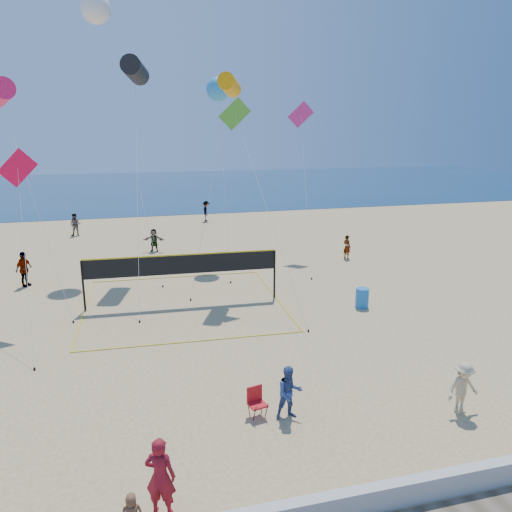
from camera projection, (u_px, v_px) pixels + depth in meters
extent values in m
plane|color=tan|center=(237.00, 447.00, 13.35)|extent=(120.00, 120.00, 0.00)
cube|color=navy|center=(141.00, 187.00, 71.34)|extent=(140.00, 50.00, 0.03)
imported|color=maroon|center=(160.00, 477.00, 10.82)|extent=(0.81, 0.68, 1.88)
imported|color=#334881|center=(289.00, 393.00, 14.49)|extent=(0.79, 0.61, 1.62)
imported|color=tan|center=(463.00, 388.00, 14.74)|extent=(1.10, 0.69, 1.62)
imported|color=gray|center=(24.00, 269.00, 26.61)|extent=(0.98, 1.20, 1.91)
imported|color=gray|center=(154.00, 240.00, 34.23)|extent=(1.54, 0.88, 1.58)
imported|color=gray|center=(347.00, 247.00, 32.35)|extent=(0.57, 0.67, 1.56)
imported|color=gray|center=(75.00, 225.00, 39.16)|extent=(1.00, 0.87, 1.78)
imported|color=gray|center=(206.00, 211.00, 45.40)|extent=(0.88, 1.29, 1.84)
cube|color=red|center=(258.00, 405.00, 14.61)|extent=(0.58, 0.54, 0.05)
cube|color=red|center=(254.00, 394.00, 14.71)|extent=(0.49, 0.15, 0.49)
cylinder|color=black|center=(254.00, 415.00, 14.41)|extent=(0.08, 0.25, 0.64)
cylinder|color=black|center=(249.00, 409.00, 14.72)|extent=(0.08, 0.25, 0.64)
cylinder|color=black|center=(266.00, 412.00, 14.59)|extent=(0.08, 0.25, 0.64)
cylinder|color=black|center=(261.00, 406.00, 14.90)|extent=(0.08, 0.25, 0.64)
cylinder|color=blue|center=(362.00, 298.00, 23.61)|extent=(0.81, 0.81, 0.93)
cylinder|color=black|center=(83.00, 286.00, 22.93)|extent=(0.10, 0.10, 2.42)
cylinder|color=black|center=(274.00, 274.00, 24.83)|extent=(0.10, 0.10, 2.42)
cube|color=black|center=(182.00, 265.00, 23.69)|extent=(9.08, 0.42, 0.91)
cube|color=gold|center=(182.00, 255.00, 23.57)|extent=(9.08, 0.43, 0.06)
cube|color=gold|center=(192.00, 342.00, 19.88)|extent=(9.28, 0.46, 0.02)
cube|color=gold|center=(177.00, 277.00, 28.48)|extent=(9.28, 0.46, 0.02)
cylinder|color=silver|center=(36.00, 206.00, 22.12)|extent=(2.66, 3.99, 9.76)
cylinder|color=black|center=(73.00, 322.00, 21.81)|extent=(0.08, 0.08, 0.10)
cylinder|color=black|center=(135.00, 70.00, 27.35)|extent=(1.68, 2.81, 1.43)
cylinder|color=silver|center=(137.00, 182.00, 24.59)|extent=(0.75, 8.72, 11.30)
cylinder|color=black|center=(140.00, 322.00, 21.83)|extent=(0.08, 0.08, 0.10)
cylinder|color=orange|center=(229.00, 85.00, 24.48)|extent=(1.56, 2.18, 1.10)
cylinder|color=silver|center=(210.00, 193.00, 24.55)|extent=(2.53, 1.93, 10.27)
cylinder|color=black|center=(191.00, 300.00, 24.62)|extent=(0.08, 0.08, 0.10)
cube|color=#EB093C|center=(18.00, 168.00, 20.79)|extent=(1.67, 0.29, 1.66)
cylinder|color=silver|center=(25.00, 260.00, 19.16)|extent=(0.79, 5.46, 6.61)
cylinder|color=black|center=(34.00, 369.00, 17.53)|extent=(0.08, 0.08, 0.10)
cube|color=green|center=(235.00, 114.00, 23.94)|extent=(1.58, 0.29, 1.57)
cylinder|color=silver|center=(269.00, 215.00, 22.38)|extent=(1.70, 6.17, 8.88)
cylinder|color=black|center=(308.00, 331.00, 20.82)|extent=(0.08, 0.08, 0.10)
cube|color=#BD257D|center=(301.00, 115.00, 32.36)|extent=(1.69, 0.40, 1.71)
cylinder|color=silver|center=(306.00, 191.00, 30.20)|extent=(1.56, 6.63, 9.07)
cylinder|color=black|center=(312.00, 279.00, 28.04)|extent=(0.08, 0.08, 0.10)
sphere|color=white|center=(96.00, 9.00, 28.37)|extent=(1.78, 1.78, 1.67)
cylinder|color=silver|center=(128.00, 143.00, 27.53)|extent=(2.58, 6.45, 14.81)
cylinder|color=black|center=(163.00, 286.00, 26.68)|extent=(0.08, 0.08, 0.10)
sphere|color=#298BDC|center=(218.00, 89.00, 30.25)|extent=(1.67, 1.67, 1.45)
cylinder|color=silver|center=(224.00, 181.00, 28.81)|extent=(0.61, 5.73, 10.52)
cylinder|color=black|center=(231.00, 282.00, 27.37)|extent=(0.08, 0.08, 0.10)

